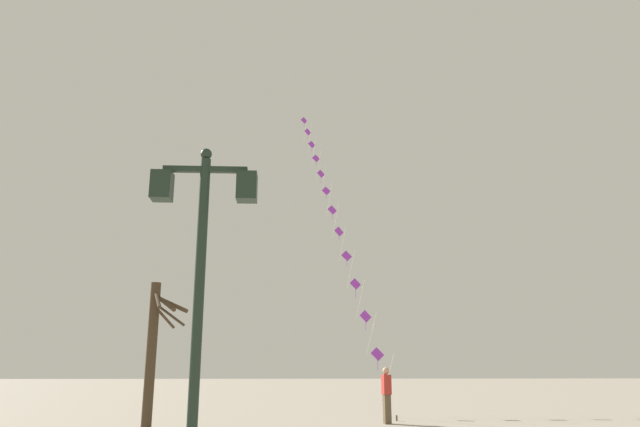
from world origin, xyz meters
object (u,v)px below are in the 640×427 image
kite_train (331,208)px  bare_tree (153,347)px  twin_lantern_lamp_post (201,248)px  kite_flyer (387,394)px

kite_train → bare_tree: 15.62m
twin_lantern_lamp_post → kite_train: (3.29, 22.27, 6.70)m
twin_lantern_lamp_post → kite_flyer: (4.26, 11.39, -2.35)m
kite_flyer → kite_train: bearing=-0.4°
kite_train → bare_tree: bearing=-116.7°
twin_lantern_lamp_post → bare_tree: bearing=105.7°
twin_lantern_lamp_post → kite_train: 23.49m
twin_lantern_lamp_post → bare_tree: 10.55m
kite_flyer → bare_tree: size_ratio=0.41×
kite_flyer → twin_lantern_lamp_post: bearing=154.0°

